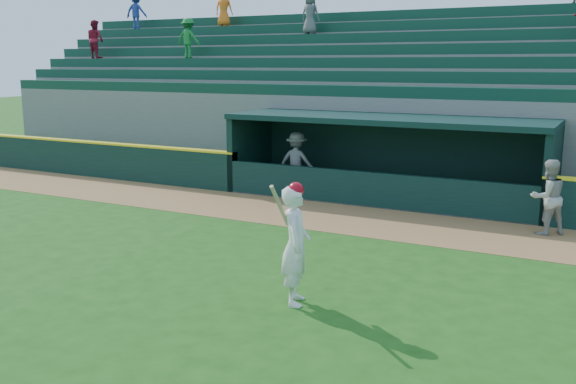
# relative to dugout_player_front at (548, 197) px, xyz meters

# --- Properties ---
(ground) EXTENTS (120.00, 120.00, 0.00)m
(ground) POSITION_rel_dugout_player_front_xyz_m (-4.73, -5.69, -0.89)
(ground) COLOR #1C4B12
(ground) RESTS_ON ground
(warning_track) EXTENTS (40.00, 3.00, 0.01)m
(warning_track) POSITION_rel_dugout_player_front_xyz_m (-4.73, -0.79, -0.89)
(warning_track) COLOR olive
(warning_track) RESTS_ON ground
(field_wall_left) EXTENTS (15.50, 0.30, 1.20)m
(field_wall_left) POSITION_rel_dugout_player_front_xyz_m (-16.98, 0.86, -0.29)
(field_wall_left) COLOR black
(field_wall_left) RESTS_ON ground
(wall_stripe_left) EXTENTS (15.50, 0.32, 0.06)m
(wall_stripe_left) POSITION_rel_dugout_player_front_xyz_m (-16.98, 0.86, 0.34)
(wall_stripe_left) COLOR yellow
(wall_stripe_left) RESTS_ON field_wall_left
(dugout_player_front) EXTENTS (1.10, 1.07, 1.79)m
(dugout_player_front) POSITION_rel_dugout_player_front_xyz_m (0.00, 0.00, 0.00)
(dugout_player_front) COLOR #A0A09B
(dugout_player_front) RESTS_ON ground
(dugout_player_inside) EXTENTS (1.26, 0.81, 1.85)m
(dugout_player_inside) POSITION_rel_dugout_player_front_xyz_m (-7.65, 1.99, 0.03)
(dugout_player_inside) COLOR gray
(dugout_player_inside) RESTS_ON ground
(dugout) EXTENTS (9.40, 2.80, 2.46)m
(dugout) POSITION_rel_dugout_player_front_xyz_m (-4.73, 2.31, 0.46)
(dugout) COLOR slate
(dugout) RESTS_ON ground
(stands) EXTENTS (34.50, 6.25, 7.57)m
(stands) POSITION_rel_dugout_player_front_xyz_m (-4.73, 6.88, 1.51)
(stands) COLOR slate
(stands) RESTS_ON ground
(batter_at_plate) EXTENTS (0.74, 0.92, 2.09)m
(batter_at_plate) POSITION_rel_dugout_player_front_xyz_m (-3.20, -6.71, 0.14)
(batter_at_plate) COLOR white
(batter_at_plate) RESTS_ON ground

